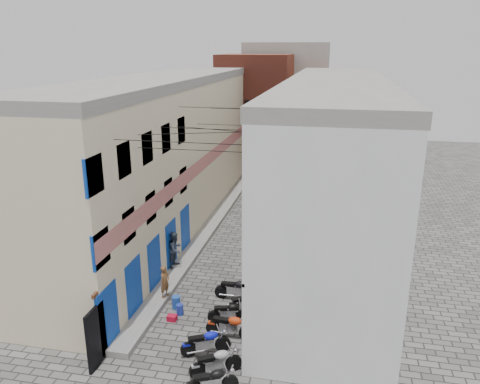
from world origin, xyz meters
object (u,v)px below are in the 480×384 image
Objects in this scene: motorcycle_a at (212,380)px; water_jug_far at (176,302)px; motorcycle_f at (246,301)px; motorcycle_g at (236,288)px; motorcycle_b at (216,361)px; red_crate at (172,318)px; motorcycle_c at (206,341)px; water_jug_near at (180,309)px; motorcycle_d at (230,325)px; motorcycle_e at (229,311)px; person_a at (165,282)px; person_b at (175,249)px.

motorcycle_a is 5.38m from water_jug_far.
motorcycle_g is at bearing 178.68° from motorcycle_f.
red_crate is at bearing -167.69° from motorcycle_b.
motorcycle_c is at bearing -4.41° from motorcycle_g.
red_crate is (-0.17, -0.50, -0.11)m from water_jug_near.
motorcycle_a is 4.72× the size of red_crate.
motorcycle_b is 2.15m from motorcycle_d.
motorcycle_b is at bearing -47.45° from red_crate.
motorcycle_g is 2.64m from water_jug_far.
motorcycle_e is 2.33m from red_crate.
water_jug_near is at bearing -109.33° from motorcycle_e.
motorcycle_b is 4.97m from motorcycle_g.
water_jug_near is at bearing -110.93° from motorcycle_f.
motorcycle_e is at bearing -3.48° from water_jug_near.
water_jug_far is 1.53× the size of red_crate.
motorcycle_d is 1.12× the size of motorcycle_e.
motorcycle_d is at bearing -14.07° from red_crate.
motorcycle_d is (0.63, 1.15, 0.02)m from motorcycle_c.
motorcycle_d is (-0.10, 3.05, 0.05)m from motorcycle_a.
water_jug_far is (-0.30, 0.41, 0.05)m from water_jug_near.
motorcycle_a is 3.05m from motorcycle_d.
motorcycle_a is at bearing -59.21° from water_jug_near.
motorcycle_f is at bearing 174.94° from motorcycle_d.
motorcycle_c is 2.90m from water_jug_near.
water_jug_far is at bearing -174.18° from motorcycle_b.
motorcycle_b is at bearing -39.88° from motorcycle_f.
motorcycle_e is at bearing 154.99° from motorcycle_b.
person_a is at bearing -128.05° from motorcycle_f.
motorcycle_f is (0.17, 4.91, 0.03)m from motorcycle_a.
red_crate is at bearing -81.87° from water_jug_far.
red_crate is (-1.93, 1.79, -0.42)m from motorcycle_c.
motorcycle_f is 3.28× the size of water_jug_far.
motorcycle_e is at bearing -160.89° from motorcycle_d.
water_jug_far is (-2.69, 1.55, -0.27)m from motorcycle_d.
motorcycle_e reaches higher than red_crate.
motorcycle_b is 0.97× the size of motorcycle_d.
motorcycle_d reaches higher than motorcycle_e.
person_b is at bearing -178.54° from motorcycle_c.
motorcycle_f is (0.27, 1.86, -0.01)m from motorcycle_d.
person_b is 3.67m from water_jug_far.
motorcycle_d is 3.37× the size of water_jug_far.
person_b is 4.16m from water_jug_near.
motorcycle_c is at bearing 177.03° from motorcycle_a.
motorcycle_g reaches higher than motorcycle_a.
red_crate is (-2.27, -0.37, -0.38)m from motorcycle_e.
red_crate is (1.32, -4.27, -1.03)m from person_b.
motorcycle_c is 1.08× the size of motorcycle_e.
motorcycle_b reaches higher than water_jug_far.
red_crate is at bearing -100.76° from motorcycle_d.
motorcycle_f is (0.91, 3.00, 0.01)m from motorcycle_c.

